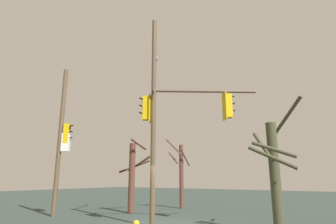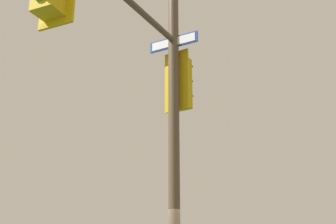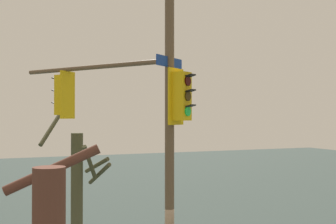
# 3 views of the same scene
# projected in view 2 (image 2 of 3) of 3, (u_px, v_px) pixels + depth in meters

# --- Properties ---
(main_signal_pole_assembly) EXTENTS (6.00, 3.32, 9.55)m
(main_signal_pole_assembly) POSITION_uv_depth(u_px,v_px,m) (165.00, 50.00, 7.79)
(main_signal_pole_assembly) COLOR brown
(main_signal_pole_assembly) RESTS_ON ground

